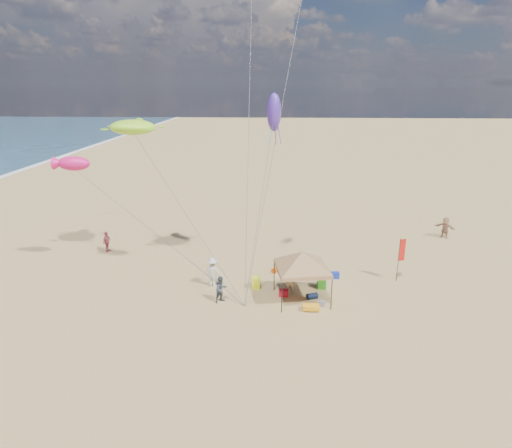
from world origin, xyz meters
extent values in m
plane|color=tan|center=(0.00, 0.00, 0.00)|extent=(280.00, 280.00, 0.00)
cylinder|color=black|center=(1.10, 2.59, 0.91)|extent=(0.05, 0.05, 1.81)
cylinder|color=black|center=(3.78, 3.02, 0.91)|extent=(0.05, 0.05, 1.81)
cylinder|color=black|center=(1.53, -0.10, 0.91)|extent=(0.05, 0.05, 1.81)
cylinder|color=black|center=(4.21, 0.34, 0.91)|extent=(0.05, 0.05, 1.81)
cube|color=#9D7146|center=(2.65, 1.46, 1.92)|extent=(3.21, 3.21, 0.22)
pyramid|color=#9D7146|center=(2.65, 1.46, 2.93)|extent=(5.42, 5.42, 0.91)
cylinder|color=black|center=(8.72, 4.22, 1.41)|extent=(0.04, 0.04, 2.82)
cube|color=red|center=(8.91, 4.30, 2.06)|extent=(0.39, 0.17, 1.41)
cube|color=red|center=(1.65, 1.86, 0.19)|extent=(0.54, 0.38, 0.38)
cube|color=#1329A2|center=(4.93, 4.50, 0.19)|extent=(0.54, 0.38, 0.38)
cylinder|color=#0B1733|center=(3.30, 1.56, 0.18)|extent=(0.69, 0.54, 0.36)
cylinder|color=#D4520B|center=(1.16, 5.22, 0.18)|extent=(0.54, 0.69, 0.36)
cube|color=#30981B|center=(3.96, 3.01, 0.35)|extent=(0.50, 0.50, 0.70)
cube|color=#E9FF1C|center=(0.01, 2.83, 0.35)|extent=(0.50, 0.50, 0.70)
cube|color=slate|center=(3.75, 0.78, 0.14)|extent=(0.34, 0.30, 0.28)
cube|color=gold|center=(3.12, 0.18, 0.20)|extent=(0.90, 0.50, 0.24)
imported|color=tan|center=(2.02, 2.11, 0.87)|extent=(0.65, 0.44, 1.73)
imported|color=#3B4451|center=(-1.86, 0.97, 0.77)|extent=(0.94, 0.93, 1.53)
imported|color=silver|center=(-2.62, 2.96, 0.93)|extent=(1.32, 0.93, 1.86)
imported|color=#A6404A|center=(-11.17, 8.35, 0.76)|extent=(0.54, 0.95, 1.52)
imported|color=#A9795A|center=(14.59, 12.63, 0.86)|extent=(1.54, 1.41, 1.71)
ellipsoid|color=#A1F027|center=(-8.05, 6.80, 9.13)|extent=(3.59, 3.29, 0.97)
ellipsoid|color=#E71873|center=(-11.28, 4.94, 7.10)|extent=(2.00, 1.02, 0.89)
ellipsoid|color=#4D2BA5|center=(0.93, 6.83, 10.08)|extent=(1.02, 1.02, 2.32)
camera|label=1|loc=(1.19, -21.39, 11.81)|focal=31.02mm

